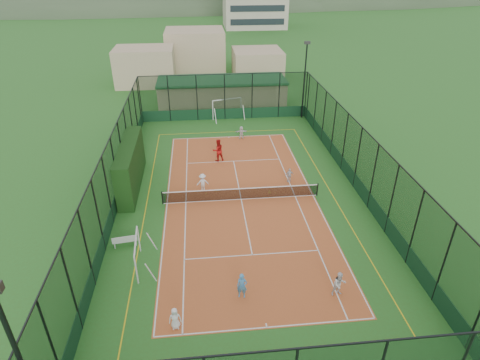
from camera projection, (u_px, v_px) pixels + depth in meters
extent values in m
plane|color=#2F6322|center=(241.00, 199.00, 29.95)|extent=(300.00, 300.00, 0.00)
cube|color=#AE5126|center=(241.00, 199.00, 29.95)|extent=(11.17, 23.97, 0.01)
cube|color=black|center=(131.00, 166.00, 30.96)|extent=(1.19, 7.90, 3.46)
imported|color=white|center=(175.00, 318.00, 19.36)|extent=(0.62, 0.42, 1.23)
imported|color=#4892CD|center=(242.00, 286.00, 21.07)|extent=(0.60, 0.44, 1.50)
imported|color=silver|center=(339.00, 284.00, 21.20)|extent=(0.78, 0.64, 1.48)
imported|color=white|center=(203.00, 182.00, 30.75)|extent=(0.98, 0.64, 1.43)
imported|color=silver|center=(289.00, 175.00, 32.00)|extent=(0.73, 0.38, 1.19)
imported|color=silver|center=(241.00, 132.00, 39.65)|extent=(1.19, 0.43, 1.26)
imported|color=#AE1512|center=(218.00, 150.00, 35.12)|extent=(1.16, 1.01, 2.02)
sphere|color=#CCE033|center=(269.00, 193.00, 30.71)|extent=(0.07, 0.07, 0.07)
sphere|color=#CCE033|center=(255.00, 189.00, 31.24)|extent=(0.07, 0.07, 0.07)
sphere|color=#CCE033|center=(275.00, 193.00, 30.69)|extent=(0.07, 0.07, 0.07)
sphere|color=#CCE033|center=(216.00, 191.00, 30.97)|extent=(0.07, 0.07, 0.07)
sphere|color=#CCE033|center=(206.00, 193.00, 30.63)|extent=(0.07, 0.07, 0.07)
sphere|color=#CCE033|center=(269.00, 191.00, 30.96)|extent=(0.07, 0.07, 0.07)
sphere|color=#CCE033|center=(270.00, 192.00, 30.75)|extent=(0.07, 0.07, 0.07)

